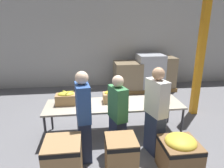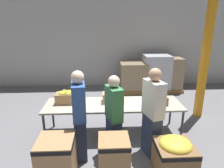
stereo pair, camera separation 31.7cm
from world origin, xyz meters
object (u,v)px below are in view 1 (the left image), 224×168
object	(u,v)px
banana_box_1	(114,96)
volunteer_2	(156,112)
volunteer_1	(118,117)
pallet_stack_2	(127,77)
donation_bin_0	(63,161)
banana_box_2	(158,98)
donation_bin_1	(121,157)
donation_bin_2	(179,153)
sorting_table	(114,105)
pallet_stack_0	(162,73)
support_pillar	(202,43)
pallet_stack_1	(150,72)
volunteer_0	(84,118)
banana_box_0	(66,98)

from	to	relation	value
banana_box_1	volunteer_2	size ratio (longest dim) A/B	0.28
volunteer_1	pallet_stack_2	size ratio (longest dim) A/B	1.47
pallet_stack_2	donation_bin_0	bearing A→B (deg)	-113.46
banana_box_2	donation_bin_1	size ratio (longest dim) A/B	0.53
donation_bin_1	donation_bin_2	distance (m)	1.02
sorting_table	pallet_stack_0	world-z (taller)	pallet_stack_0
support_pillar	pallet_stack_1	xyz separation A→B (m)	(-0.64, 2.25, -1.32)
sorting_table	volunteer_1	world-z (taller)	volunteer_1
donation_bin_2	pallet_stack_0	bearing A→B (deg)	73.31
support_pillar	pallet_stack_2	xyz separation A→B (m)	(-1.52, 2.22, -1.46)
volunteer_0	support_pillar	xyz separation A→B (m)	(3.11, 1.64, 1.14)
pallet_stack_0	pallet_stack_1	xyz separation A→B (m)	(-0.49, 0.01, 0.05)
volunteer_0	pallet_stack_2	bearing A→B (deg)	-29.90
volunteer_1	support_pillar	world-z (taller)	support_pillar
volunteer_1	donation_bin_2	xyz separation A→B (m)	(0.98, -0.64, -0.43)
volunteer_1	donation_bin_1	distance (m)	0.76
banana_box_1	banana_box_2	xyz separation A→B (m)	(1.01, -0.18, -0.03)
donation_bin_2	volunteer_2	bearing A→B (deg)	111.76
sorting_table	pallet_stack_1	xyz separation A→B (m)	(1.80, 3.08, -0.04)
banana_box_1	support_pillar	world-z (taller)	support_pillar
support_pillar	donation_bin_2	bearing A→B (deg)	-123.78
support_pillar	pallet_stack_0	world-z (taller)	support_pillar
pallet_stack_1	banana_box_2	bearing A→B (deg)	-103.98
donation_bin_2	pallet_stack_1	xyz separation A→B (m)	(0.85, 4.47, 0.30)
donation_bin_2	pallet_stack_2	size ratio (longest dim) A/B	0.64
banana_box_1	pallet_stack_1	size ratio (longest dim) A/B	0.35
pallet_stack_1	support_pillar	bearing A→B (deg)	-74.14
volunteer_0	volunteer_1	size ratio (longest dim) A/B	1.07
banana_box_2	volunteer_1	distance (m)	1.25
donation_bin_2	pallet_stack_2	xyz separation A→B (m)	(-0.03, 4.44, 0.17)
pallet_stack_0	pallet_stack_1	world-z (taller)	pallet_stack_1
volunteer_1	volunteer_2	world-z (taller)	volunteer_2
volunteer_1	donation_bin_1	world-z (taller)	volunteer_1
volunteer_0	pallet_stack_0	size ratio (longest dim) A/B	1.36
pallet_stack_2	sorting_table	bearing A→B (deg)	-106.79
banana_box_0	volunteer_1	xyz separation A→B (m)	(1.04, -0.85, -0.10)
donation_bin_1	support_pillar	world-z (taller)	support_pillar
support_pillar	pallet_stack_1	size ratio (longest dim) A/B	2.91
pallet_stack_0	donation_bin_0	bearing A→B (deg)	-126.42
volunteer_2	pallet_stack_2	distance (m)	3.85
banana_box_1	banana_box_2	size ratio (longest dim) A/B	1.21
volunteer_2	support_pillar	distance (m)	2.62
sorting_table	volunteer_1	distance (m)	0.76
banana_box_2	pallet_stack_1	xyz separation A→B (m)	(0.79, 3.15, -0.21)
sorting_table	pallet_stack_1	distance (m)	3.57
volunteer_0	pallet_stack_0	world-z (taller)	volunteer_0
donation_bin_0	donation_bin_2	bearing A→B (deg)	0.00
donation_bin_1	pallet_stack_0	world-z (taller)	pallet_stack_0
volunteer_2	donation_bin_0	xyz separation A→B (m)	(-1.71, -0.62, -0.46)
volunteer_1	volunteer_2	bearing A→B (deg)	-109.44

